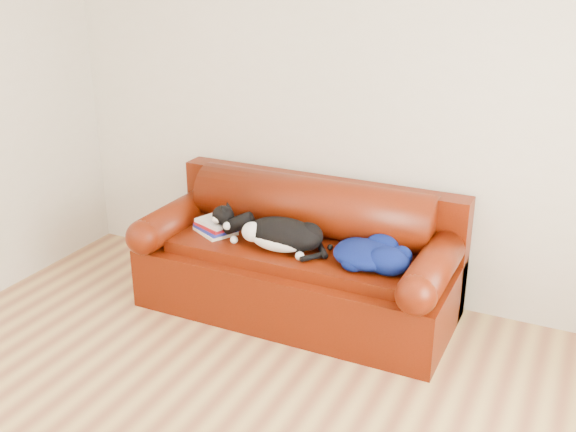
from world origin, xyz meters
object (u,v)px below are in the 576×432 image
object	(u,v)px
sofa_base	(297,279)
blanket	(371,253)
book_stack	(216,226)
cat	(282,235)

from	to	relation	value
sofa_base	blanket	world-z (taller)	blanket
sofa_base	blanket	distance (m)	0.64
sofa_base	blanket	xyz separation A→B (m)	(0.54, -0.08, 0.33)
sofa_base	book_stack	size ratio (longest dim) A/B	6.18
book_stack	cat	bearing A→B (deg)	-6.13
sofa_base	cat	world-z (taller)	cat
book_stack	cat	size ratio (longest dim) A/B	0.45
sofa_base	cat	distance (m)	0.39
sofa_base	cat	bearing A→B (deg)	-111.19
book_stack	cat	xyz separation A→B (m)	(0.53, -0.06, 0.05)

